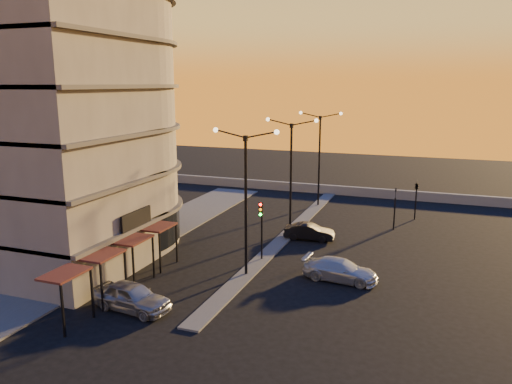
% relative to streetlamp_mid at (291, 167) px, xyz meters
% --- Properties ---
extents(ground, '(120.00, 120.00, 0.00)m').
position_rel_streetlamp_mid_xyz_m(ground, '(0.00, -10.00, -5.59)').
color(ground, black).
rests_on(ground, ground).
extents(sidewalk_west, '(5.00, 40.00, 0.12)m').
position_rel_streetlamp_mid_xyz_m(sidewalk_west, '(-10.50, -6.00, -5.53)').
color(sidewalk_west, '#4B4B49').
rests_on(sidewalk_west, ground).
extents(median, '(1.20, 36.00, 0.12)m').
position_rel_streetlamp_mid_xyz_m(median, '(0.00, 0.00, -5.53)').
color(median, '#4B4B49').
rests_on(median, ground).
extents(parapet, '(44.00, 0.50, 1.00)m').
position_rel_streetlamp_mid_xyz_m(parapet, '(2.00, 16.00, -5.09)').
color(parapet, slate).
rests_on(parapet, ground).
extents(building, '(14.35, 17.08, 25.00)m').
position_rel_streetlamp_mid_xyz_m(building, '(-14.00, -9.97, 6.32)').
color(building, '#66605A').
rests_on(building, ground).
extents(streetlamp_near, '(4.32, 0.32, 9.51)m').
position_rel_streetlamp_mid_xyz_m(streetlamp_near, '(0.00, -10.00, 0.00)').
color(streetlamp_near, black).
rests_on(streetlamp_near, ground).
extents(streetlamp_mid, '(4.32, 0.32, 9.51)m').
position_rel_streetlamp_mid_xyz_m(streetlamp_mid, '(0.00, 0.00, 0.00)').
color(streetlamp_mid, black).
rests_on(streetlamp_mid, ground).
extents(streetlamp_far, '(4.32, 0.32, 9.51)m').
position_rel_streetlamp_mid_xyz_m(streetlamp_far, '(0.00, 10.00, 0.00)').
color(streetlamp_far, black).
rests_on(streetlamp_far, ground).
extents(traffic_light_main, '(0.28, 0.44, 4.25)m').
position_rel_streetlamp_mid_xyz_m(traffic_light_main, '(0.00, -7.13, -2.70)').
color(traffic_light_main, black).
rests_on(traffic_light_main, ground).
extents(signal_east_a, '(0.13, 0.16, 3.60)m').
position_rel_streetlamp_mid_xyz_m(signal_east_a, '(8.00, 4.00, -3.66)').
color(signal_east_a, black).
rests_on(signal_east_a, ground).
extents(signal_east_b, '(0.42, 1.99, 3.60)m').
position_rel_streetlamp_mid_xyz_m(signal_east_b, '(9.50, 8.00, -2.49)').
color(signal_east_b, black).
rests_on(signal_east_b, ground).
extents(car_hatchback, '(4.77, 2.40, 1.56)m').
position_rel_streetlamp_mid_xyz_m(car_hatchback, '(-4.01, -16.89, -4.81)').
color(car_hatchback, gray).
rests_on(car_hatchback, ground).
extents(car_sedan, '(4.04, 1.72, 1.30)m').
position_rel_streetlamp_mid_xyz_m(car_sedan, '(1.94, -1.20, -4.94)').
color(car_sedan, black).
rests_on(car_sedan, ground).
extents(car_wagon, '(4.87, 2.31, 1.37)m').
position_rel_streetlamp_mid_xyz_m(car_wagon, '(5.88, -8.71, -4.91)').
color(car_wagon, '#BABFC2').
rests_on(car_wagon, ground).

